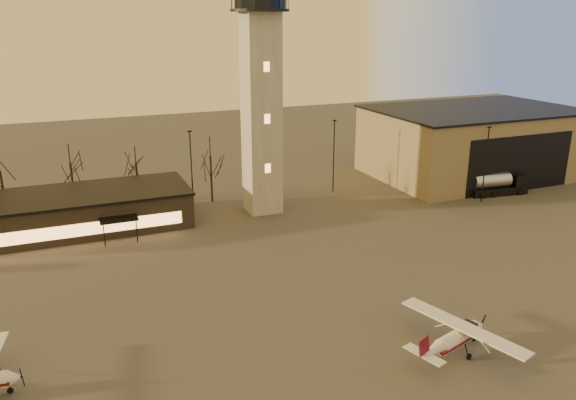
{
  "coord_description": "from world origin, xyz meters",
  "views": [
    {
      "loc": [
        -22.87,
        -33.66,
        23.31
      ],
      "look_at": [
        -3.56,
        13.0,
        6.9
      ],
      "focal_mm": 35.0,
      "sensor_mm": 36.0,
      "label": 1
    }
  ],
  "objects_px": {
    "control_tower": "(261,80)",
    "hangar": "(473,142)",
    "cessna_front": "(459,339)",
    "fuel_truck": "(497,186)",
    "terminal": "(77,211)"
  },
  "relations": [
    {
      "from": "control_tower",
      "to": "hangar",
      "type": "distance_m",
      "value": 37.9
    },
    {
      "from": "control_tower",
      "to": "cessna_front",
      "type": "bearing_deg",
      "value": -86.12
    },
    {
      "from": "cessna_front",
      "to": "fuel_truck",
      "type": "relative_size",
      "value": 1.2
    },
    {
      "from": "control_tower",
      "to": "fuel_truck",
      "type": "bearing_deg",
      "value": -10.49
    },
    {
      "from": "cessna_front",
      "to": "terminal",
      "type": "bearing_deg",
      "value": 106.21
    },
    {
      "from": "hangar",
      "to": "cessna_front",
      "type": "distance_m",
      "value": 51.9
    },
    {
      "from": "fuel_truck",
      "to": "terminal",
      "type": "bearing_deg",
      "value": 179.02
    },
    {
      "from": "hangar",
      "to": "fuel_truck",
      "type": "xyz_separation_m",
      "value": [
        -3.64,
        -9.97,
        -3.94
      ]
    },
    {
      "from": "control_tower",
      "to": "terminal",
      "type": "xyz_separation_m",
      "value": [
        -21.99,
        1.98,
        -14.17
      ]
    },
    {
      "from": "cessna_front",
      "to": "fuel_truck",
      "type": "distance_m",
      "value": 41.95
    },
    {
      "from": "hangar",
      "to": "terminal",
      "type": "bearing_deg",
      "value": -178.03
    },
    {
      "from": "hangar",
      "to": "fuel_truck",
      "type": "bearing_deg",
      "value": -110.05
    },
    {
      "from": "terminal",
      "to": "fuel_truck",
      "type": "height_order",
      "value": "terminal"
    },
    {
      "from": "control_tower",
      "to": "fuel_truck",
      "type": "distance_m",
      "value": 36.21
    },
    {
      "from": "control_tower",
      "to": "terminal",
      "type": "bearing_deg",
      "value": 174.85
    }
  ]
}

